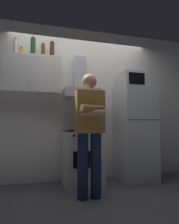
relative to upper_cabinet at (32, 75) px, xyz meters
The scene contains 14 objects.
ground_plane 1.98m from the upper_cabinet, 23.77° to the right, with size 7.00×7.00×0.00m, color #4C4C51.
back_wall_tiled 0.97m from the upper_cabinet, 14.86° to the left, with size 4.80×0.10×2.70m, color silver.
upper_cabinet is the anchor object (origin of this frame).
stove_oven 1.55m from the upper_cabinet, ahead, with size 0.60×0.62×0.87m.
range_hood 0.81m from the upper_cabinet, ahead, with size 0.60×0.44×0.75m.
refrigerator 2.00m from the upper_cabinet, ahead, with size 0.60×0.62×1.60m.
microwave 1.75m from the upper_cabinet, ahead, with size 0.48×0.37×0.28m.
person_standing 1.35m from the upper_cabinet, 44.26° to the right, with size 0.38×0.33×1.64m.
cooking_pot 1.27m from the upper_cabinet, 14.73° to the right, with size 0.31×0.21×0.09m.
bottle_vodka_clear 0.52m from the upper_cabinet, behind, with size 0.07×0.07×0.30m.
bottle_spice_jar 0.41m from the upper_cabinet, 167.77° to the left, with size 0.06×0.06×0.16m.
bottle_wine_green 0.46m from the upper_cabinet, 11.99° to the right, with size 0.08×0.08×0.33m.
bottle_rum_dark 0.55m from the upper_cabinet, ahead, with size 0.08×0.08×0.31m.
bottle_beer_brown 0.46m from the upper_cabinet, 10.91° to the left, with size 0.07×0.07×0.26m.
Camera 1 is at (-0.82, -2.90, 0.96)m, focal length 31.86 mm.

